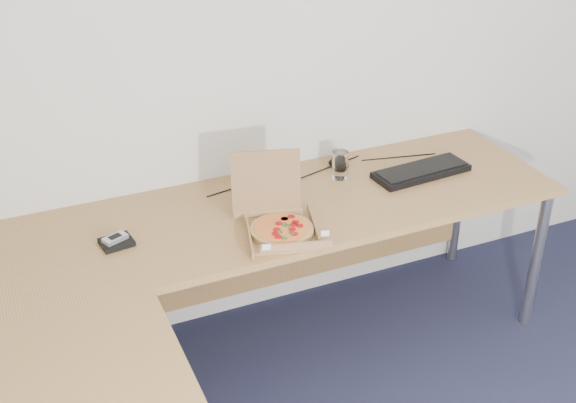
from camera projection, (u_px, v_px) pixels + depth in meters
name	position (u px, v px, depth m)	size (l,w,h in m)	color
desk	(224.00, 293.00, 2.56)	(2.50, 2.20, 0.73)	#AF7F47
pizza_box	(280.00, 225.00, 2.83)	(0.27, 0.32, 0.28)	#AA7A4E
drinking_glass	(340.00, 165.00, 3.22)	(0.07, 0.07, 0.12)	silver
keyboard	(421.00, 172.00, 3.27)	(0.44, 0.16, 0.03)	black
mouse	(338.00, 162.00, 3.35)	(0.09, 0.06, 0.03)	black
wallet	(117.00, 242.00, 2.77)	(0.12, 0.10, 0.02)	black
phone	(115.00, 238.00, 2.75)	(0.09, 0.05, 0.02)	#B2B5BA
dome_speaker	(340.00, 159.00, 3.33)	(0.08, 0.08, 0.07)	black
cable_bundle	(319.00, 171.00, 3.29)	(0.53, 0.04, 0.01)	black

